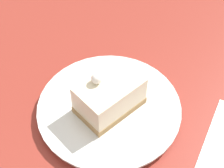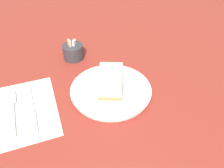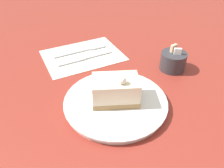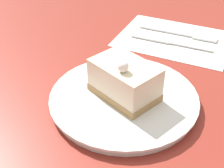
{
  "view_description": "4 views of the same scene",
  "coord_description": "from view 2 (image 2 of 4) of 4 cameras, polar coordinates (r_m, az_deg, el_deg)",
  "views": [
    {
      "loc": [
        -0.24,
        0.31,
        0.52
      ],
      "look_at": [
        -0.01,
        -0.01,
        0.06
      ],
      "focal_mm": 60.0,
      "sensor_mm": 36.0,
      "label": 1
    },
    {
      "loc": [
        -0.1,
        -0.47,
        0.45
      ],
      "look_at": [
        -0.02,
        -0.02,
        0.05
      ],
      "focal_mm": 35.0,
      "sensor_mm": 36.0,
      "label": 2
    },
    {
      "loc": [
        0.35,
        -0.12,
        0.35
      ],
      "look_at": [
        -0.02,
        -0.01,
        0.06
      ],
      "focal_mm": 35.0,
      "sensor_mm": 36.0,
      "label": 3
    },
    {
      "loc": [
        0.32,
        0.21,
        0.33
      ],
      "look_at": [
        -0.01,
        -0.02,
        0.04
      ],
      "focal_mm": 50.0,
      "sensor_mm": 36.0,
      "label": 4
    }
  ],
  "objects": [
    {
      "name": "sugar_bowl",
      "position": [
        0.8,
        -10.11,
        8.33
      ],
      "size": [
        0.07,
        0.07,
        0.07
      ],
      "color": "#333338",
      "rests_on": "ground_plane"
    },
    {
      "name": "plate",
      "position": [
        0.65,
        -0.26,
        -1.68
      ],
      "size": [
        0.24,
        0.24,
        0.02
      ],
      "color": "silver",
      "rests_on": "ground_plane"
    },
    {
      "name": "fork",
      "position": [
        0.67,
        -24.59,
        -5.65
      ],
      "size": [
        0.05,
        0.18,
        0.0
      ],
      "rotation": [
        0.0,
        0.0,
        0.18
      ],
      "color": "silver",
      "rests_on": "napkin"
    },
    {
      "name": "napkin",
      "position": [
        0.65,
        -22.3,
        -6.4
      ],
      "size": [
        0.22,
        0.27,
        0.0
      ],
      "rotation": [
        0.0,
        0.0,
        0.17
      ],
      "color": "white",
      "rests_on": "ground_plane"
    },
    {
      "name": "ground_plane",
      "position": [
        0.66,
        1.21,
        -1.96
      ],
      "size": [
        4.0,
        4.0,
        0.0
      ],
      "primitive_type": "plane",
      "color": "maroon"
    },
    {
      "name": "cake_slice",
      "position": [
        0.63,
        -0.33,
        0.74
      ],
      "size": [
        0.09,
        0.12,
        0.08
      ],
      "rotation": [
        0.0,
        0.0,
        -0.23
      ],
      "color": "#AD8451",
      "rests_on": "plate"
    },
    {
      "name": "knife",
      "position": [
        0.64,
        -20.04,
        -6.77
      ],
      "size": [
        0.04,
        0.18,
        0.0
      ],
      "rotation": [
        0.0,
        0.0,
        0.18
      ],
      "color": "silver",
      "rests_on": "napkin"
    }
  ]
}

